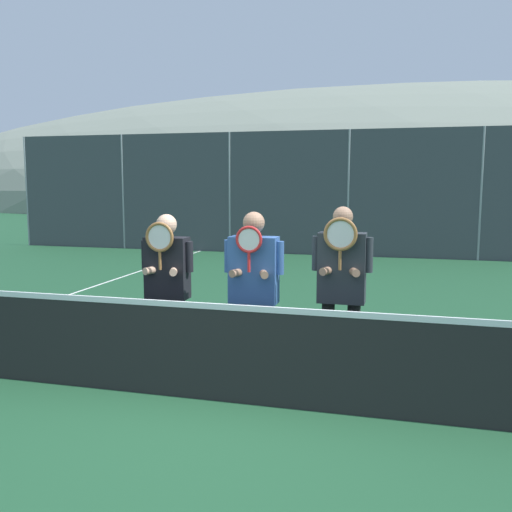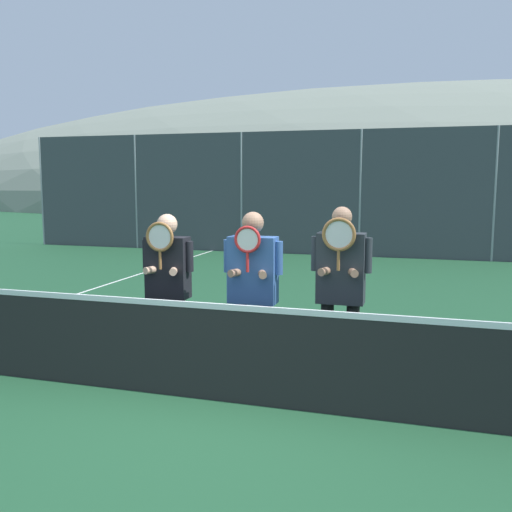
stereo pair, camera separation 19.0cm
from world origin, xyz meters
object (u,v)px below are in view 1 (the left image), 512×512
at_px(car_far_left, 171,212).
at_px(player_center_right, 341,282).
at_px(player_leftmost, 167,279).
at_px(player_center_left, 254,283).
at_px(car_center, 443,218).
at_px(car_left_of_center, 295,216).

bearing_deg(car_far_left, player_center_right, -60.33).
bearing_deg(player_leftmost, player_center_left, -4.24).
distance_m(player_leftmost, player_center_right, 1.85).
distance_m(car_far_left, car_center, 9.51).
height_order(player_leftmost, car_center, car_center).
bearing_deg(car_far_left, car_left_of_center, -4.78).
bearing_deg(player_center_left, player_leftmost, 175.76).
bearing_deg(player_leftmost, car_far_left, 113.44).
distance_m(player_leftmost, player_center_left, 0.98).
bearing_deg(player_center_left, car_far_left, 116.66).
xyz_separation_m(player_leftmost, car_left_of_center, (-1.25, 13.39, -0.14)).
bearing_deg(player_center_right, car_far_left, 119.67).
xyz_separation_m(player_center_left, car_left_of_center, (-2.23, 13.46, -0.17)).
bearing_deg(player_center_right, player_center_left, -172.34).
distance_m(player_leftmost, car_left_of_center, 13.45).
xyz_separation_m(car_left_of_center, car_center, (4.78, 0.21, 0.01)).
relative_size(player_center_right, car_left_of_center, 0.46).
relative_size(player_center_right, car_far_left, 0.44).
bearing_deg(player_center_left, car_left_of_center, 99.39).
distance_m(player_leftmost, car_center, 14.05).
bearing_deg(car_left_of_center, player_center_right, -76.93).
relative_size(player_center_left, car_far_left, 0.43).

